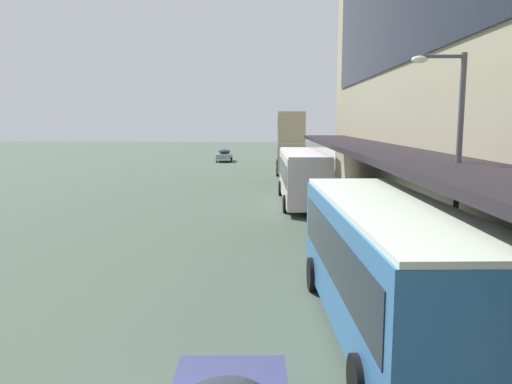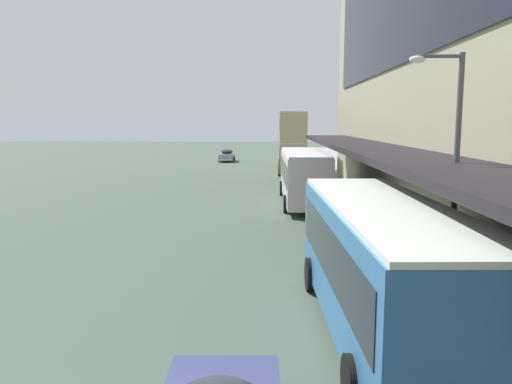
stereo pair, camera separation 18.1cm
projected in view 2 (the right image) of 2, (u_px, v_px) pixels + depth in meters
transit_bus_kerbside_front at (303, 174)px, 30.61m from camera, size 2.71×10.19×3.23m
transit_bus_kerbside_rear at (293, 140)px, 48.64m from camera, size 2.93×9.32×5.94m
transit_bus_kerbside_far at (383, 261)px, 11.52m from camera, size 3.06×9.78×3.21m
sedan_second_near at (287, 159)px, 56.92m from camera, size 1.89×4.81×1.59m
sedan_second_mid at (227, 155)px, 63.24m from camera, size 2.00×4.35×1.55m
pedestrian_at_kerb at (489, 259)px, 14.13m from camera, size 0.38×0.58×1.86m
street_lamp at (450, 157)px, 13.76m from camera, size 1.50×0.28×6.73m
fire_hydrant at (423, 259)px, 16.65m from camera, size 0.20×0.40×0.70m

